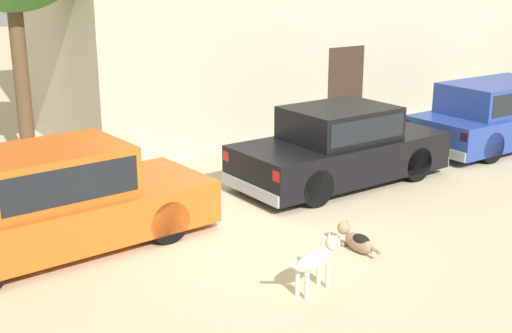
% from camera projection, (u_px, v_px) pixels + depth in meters
% --- Properties ---
extents(ground_plane, '(80.00, 80.00, 0.00)m').
position_uv_depth(ground_plane, '(246.00, 228.00, 10.59)').
color(ground_plane, '#CCB78E').
extents(parked_sedan_nearest, '(4.75, 2.01, 1.51)m').
position_uv_depth(parked_sedan_nearest, '(55.00, 201.00, 9.61)').
color(parked_sedan_nearest, '#D15619').
rests_on(parked_sedan_nearest, ground_plane).
extents(parked_sedan_second, '(4.33, 1.81, 1.46)m').
position_uv_depth(parked_sedan_second, '(340.00, 146.00, 12.64)').
color(parked_sedan_second, black).
rests_on(parked_sedan_second, ground_plane).
extents(parked_sedan_third, '(4.52, 1.77, 1.49)m').
position_uv_depth(parked_sedan_third, '(499.00, 113.00, 15.18)').
color(parked_sedan_third, navy).
rests_on(parked_sedan_third, ground_plane).
extents(stray_dog_spotted, '(0.25, 0.98, 0.37)m').
position_uv_depth(stray_dog_spotted, '(356.00, 239.00, 9.73)').
color(stray_dog_spotted, '#997F60').
rests_on(stray_dog_spotted, ground_plane).
extents(stray_dog_tan, '(1.07, 0.36, 0.67)m').
position_uv_depth(stray_dog_tan, '(318.00, 258.00, 8.46)').
color(stray_dog_tan, beige).
rests_on(stray_dog_tan, ground_plane).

